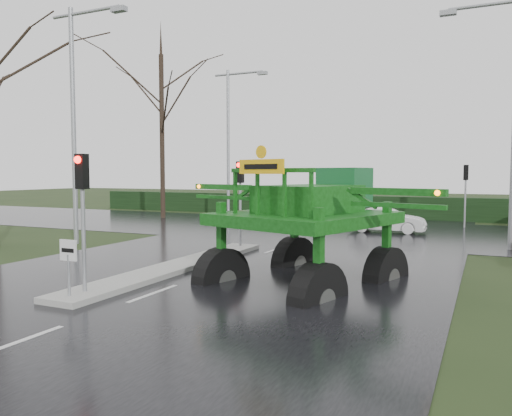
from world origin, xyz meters
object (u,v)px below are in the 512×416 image
at_px(keep_left_sign, 68,258).
at_px(street_light_left_near, 78,104).
at_px(street_light_left_far, 232,130).
at_px(white_sedan, 387,233).
at_px(crop_sprayer, 227,202).
at_px(traffic_signal_near, 82,193).
at_px(traffic_signal_mid, 240,185).
at_px(street_light_right, 507,99).
at_px(traffic_signal_far, 466,182).

relative_size(keep_left_sign, street_light_left_near, 0.14).
height_order(street_light_left_near, street_light_left_far, same).
bearing_deg(white_sedan, crop_sprayer, 168.82).
bearing_deg(crop_sprayer, traffic_signal_near, -104.90).
bearing_deg(traffic_signal_mid, street_light_left_near, -167.79).
distance_m(street_light_right, crop_sprayer, 12.68).
relative_size(street_light_right, white_sedan, 2.60).
distance_m(traffic_signal_mid, street_light_left_near, 7.83).
bearing_deg(white_sedan, street_light_left_far, 67.00).
distance_m(traffic_signal_near, crop_sprayer, 4.02).
bearing_deg(crop_sprayer, traffic_signal_mid, 130.24).
bearing_deg(traffic_signal_far, traffic_signal_mid, 58.07).
bearing_deg(keep_left_sign, white_sedan, 76.10).
bearing_deg(street_light_right, traffic_signal_mid, -154.60).
bearing_deg(street_light_right, traffic_signal_near, -126.13).
distance_m(keep_left_sign, street_light_left_near, 11.32).
bearing_deg(traffic_signal_mid, traffic_signal_near, -90.00).
distance_m(traffic_signal_near, traffic_signal_mid, 8.50).
height_order(street_light_right, crop_sprayer, street_light_right).
relative_size(street_light_left_near, street_light_left_far, 1.00).
bearing_deg(traffic_signal_far, keep_left_sign, 70.07).
height_order(keep_left_sign, white_sedan, keep_left_sign).
relative_size(traffic_signal_mid, traffic_signal_far, 1.00).
bearing_deg(traffic_signal_mid, traffic_signal_far, 58.07).
height_order(traffic_signal_mid, white_sedan, traffic_signal_mid).
height_order(traffic_signal_far, street_light_left_far, street_light_left_far).
xyz_separation_m(traffic_signal_far, street_light_left_near, (-14.69, -14.01, 3.40)).
distance_m(traffic_signal_mid, street_light_left_far, 14.68).
bearing_deg(street_light_left_far, traffic_signal_near, -71.83).
height_order(traffic_signal_near, traffic_signal_far, same).
bearing_deg(traffic_signal_near, traffic_signal_far, 69.64).
xyz_separation_m(street_light_left_far, crop_sprayer, (9.04, -17.63, -3.77)).
bearing_deg(keep_left_sign, traffic_signal_mid, 90.00).
xyz_separation_m(crop_sprayer, white_sedan, (2.12, 13.38, -2.22)).
height_order(traffic_signal_mid, street_light_left_near, street_light_left_near).
height_order(traffic_signal_near, street_light_left_far, street_light_left_far).
xyz_separation_m(keep_left_sign, traffic_signal_near, (0.00, 0.49, 1.53)).
bearing_deg(traffic_signal_far, street_light_left_far, 0.03).
distance_m(street_light_left_far, crop_sprayer, 20.16).
height_order(traffic_signal_near, traffic_signal_mid, same).
distance_m(traffic_signal_far, white_sedan, 6.11).
height_order(traffic_signal_near, street_light_right, street_light_right).
height_order(keep_left_sign, street_light_left_far, street_light_left_far).
height_order(traffic_signal_mid, crop_sprayer, crop_sprayer).
xyz_separation_m(traffic_signal_near, traffic_signal_mid, (0.00, 8.50, 0.00)).
xyz_separation_m(traffic_signal_far, white_sedan, (-3.53, -4.26, -2.59)).
relative_size(traffic_signal_mid, crop_sprayer, 0.44).
distance_m(traffic_signal_far, street_light_right, 8.86).
bearing_deg(traffic_signal_near, street_light_right, 53.87).
xyz_separation_m(street_light_right, street_light_left_far, (-16.39, 8.00, 0.00)).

